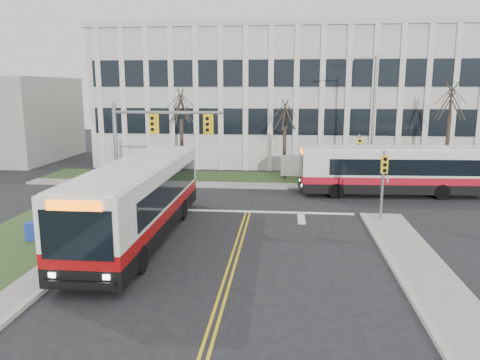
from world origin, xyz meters
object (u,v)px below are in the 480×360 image
bus_cross (391,172)px  newspaper_box_blue (32,232)px  streetlight (371,114)px  directory_sign (291,166)px  bus_main (139,202)px

bus_cross → newspaper_box_blue: 21.86m
streetlight → directory_sign: (-5.53, 1.30, -4.02)m
bus_main → newspaper_box_blue: bearing=-167.7°
streetlight → newspaper_box_blue: size_ratio=9.68×
streetlight → directory_sign: streetlight is taller
directory_sign → newspaper_box_blue: size_ratio=2.11×
bus_cross → bus_main: bearing=-55.4°
bus_cross → directory_sign: bearing=-124.8°
directory_sign → bus_main: 16.28m
directory_sign → bus_cross: (6.54, -4.12, 0.40)m
streetlight → bus_cross: 4.70m
streetlight → directory_sign: bearing=166.8°
streetlight → bus_cross: streetlight is taller
directory_sign → newspaper_box_blue: directory_sign is taller
bus_main → bus_cross: 17.29m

